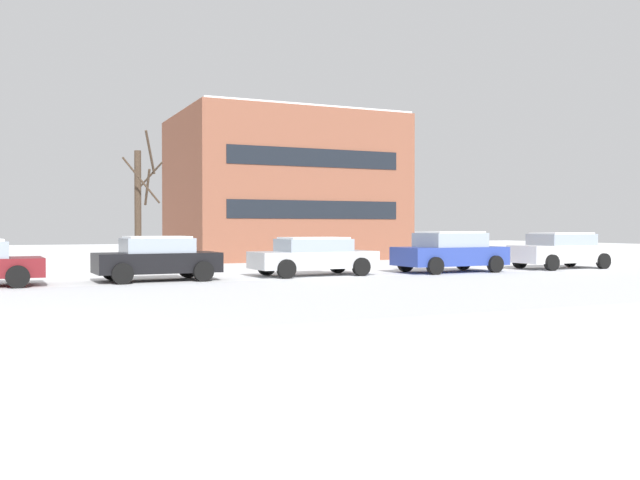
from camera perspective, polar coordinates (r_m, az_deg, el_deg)
parked_car_black at (r=22.77m, az=-13.08°, el=-1.44°), size 3.87×2.09×1.42m
parked_car_silver at (r=24.57m, az=-0.53°, el=-1.29°), size 4.42×2.10×1.35m
parked_car_blue at (r=26.93m, az=10.51°, el=-0.93°), size 4.26×2.25×1.54m
parked_car_white at (r=30.39m, az=19.01°, el=-0.79°), size 4.37×2.12×1.48m
tree_far_right at (r=27.46m, az=-14.46°, el=2.70°), size 1.62×1.65×5.31m
building_far_right at (r=38.97m, az=-3.05°, el=4.29°), size 11.46×9.03×7.81m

